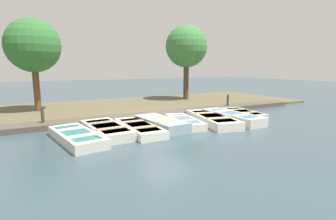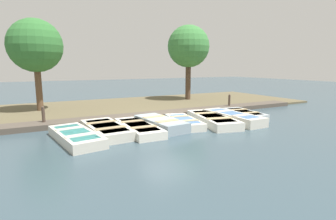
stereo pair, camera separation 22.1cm
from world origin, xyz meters
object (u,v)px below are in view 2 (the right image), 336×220
Objects in this scene: rowboat_2 at (138,128)px; mooring_post_near at (44,117)px; rowboat_7 at (244,114)px; park_tree_left at (188,47)px; park_tree_far_left at (35,46)px; rowboat_1 at (106,129)px; rowboat_0 at (76,136)px; rowboat_3 at (160,123)px; mooring_post_far at (229,102)px; rowboat_4 at (184,122)px; rowboat_5 at (212,119)px; rowboat_6 at (233,117)px.

mooring_post_near is (-2.59, -3.34, 0.30)m from rowboat_2.
park_tree_left is (-6.90, 0.88, 3.84)m from rowboat_7.
park_tree_far_left is (-6.74, -3.34, 3.54)m from rowboat_2.
park_tree_left reaches higher than rowboat_1.
rowboat_3 is at bearing 87.03° from rowboat_0.
rowboat_2 is 7.40m from mooring_post_far.
rowboat_0 is 0.59× the size of park_tree_left.
rowboat_4 is at bearing 93.67° from rowboat_2.
park_tree_far_left is at bearing 179.98° from mooring_post_near.
park_tree_left is at bearing 168.64° from rowboat_5.
rowboat_2 is 1.13× the size of rowboat_4.
park_tree_far_left is (-6.87, -6.95, 3.51)m from rowboat_5.
rowboat_3 is 1.07× the size of rowboat_7.
rowboat_2 is 1.17× the size of rowboat_7.
rowboat_4 is 1.04× the size of rowboat_7.
park_tree_far_left reaches higher than rowboat_7.
park_tree_left is (-4.53, -0.14, 3.54)m from mooring_post_far.
park_tree_left is (-6.90, 8.03, 3.82)m from rowboat_1.
rowboat_1 is 3.41× the size of mooring_post_near.
mooring_post_far is (0.00, 10.27, 0.00)m from mooring_post_near.
rowboat_0 is 8.37m from rowboat_7.
rowboat_2 is 3.62m from rowboat_5.
mooring_post_near is at bearing -104.01° from rowboat_4.
rowboat_0 is at bearing -78.03° from rowboat_7.
rowboat_7 is (-0.45, 8.35, -0.00)m from rowboat_0.
rowboat_5 is (0.36, 4.86, 0.00)m from rowboat_1.
rowboat_3 reaches higher than rowboat_2.
park_tree_left is at bearing -178.41° from rowboat_7.
rowboat_4 is (0.12, 3.47, -0.02)m from rowboat_1.
park_tree_far_left is (-7.03, -8.01, 3.48)m from rowboat_6.
rowboat_5 is 0.67× the size of park_tree_left.
rowboat_1 is 1.11× the size of rowboat_4.
park_tree_left is at bearing -178.18° from mooring_post_far.
rowboat_1 is 11.26m from park_tree_left.
rowboat_0 is 0.88× the size of rowboat_5.
mooring_post_near is 1.00× the size of mooring_post_far.
rowboat_6 is 3.59× the size of mooring_post_far.
rowboat_4 is at bearing 65.88° from mooring_post_near.
rowboat_1 is 3.47m from rowboat_4.
rowboat_5 is 4.30m from mooring_post_far.
rowboat_7 is at bearing -7.27° from park_tree_left.
rowboat_2 is (0.23, 1.25, -0.02)m from rowboat_1.
rowboat_4 is 0.76× the size of rowboat_5.
park_tree_left reaches higher than rowboat_5.
rowboat_6 is (0.52, 5.92, 0.03)m from rowboat_1.
rowboat_4 is 5.34m from mooring_post_far.
rowboat_2 is 3.45× the size of mooring_post_near.
rowboat_1 is at bearing -99.14° from rowboat_2.
rowboat_1 is 1.08× the size of rowboat_3.
rowboat_7 is at bearing 75.63° from mooring_post_near.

